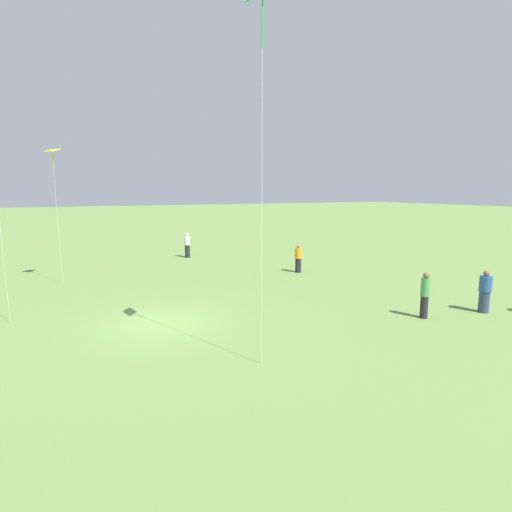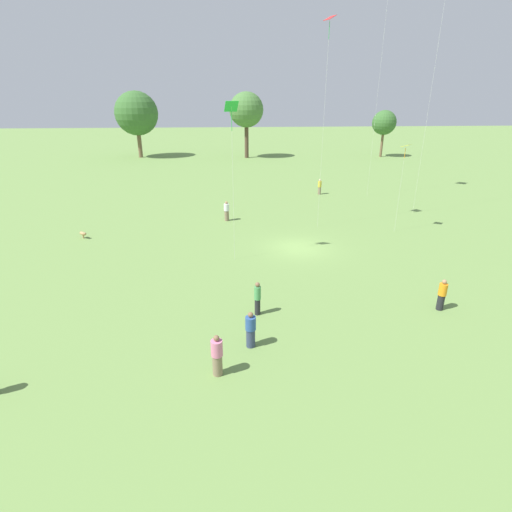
{
  "view_description": "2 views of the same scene",
  "coord_description": "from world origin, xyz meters",
  "px_view_note": "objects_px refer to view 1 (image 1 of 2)",
  "views": [
    {
      "loc": [
        -14.44,
        2.99,
        4.92
      ],
      "look_at": [
        2.59,
        -5.19,
        1.81
      ],
      "focal_mm": 28.0,
      "sensor_mm": 36.0,
      "label": 1
    },
    {
      "loc": [
        -5.19,
        -27.33,
        10.53
      ],
      "look_at": [
        -3.63,
        -6.51,
        2.09
      ],
      "focal_mm": 28.0,
      "sensor_mm": 36.0,
      "label": 2
    }
  ],
  "objects_px": {
    "person_3": "(485,292)",
    "person_7": "(187,245)",
    "kite_1": "(53,158)",
    "kite_4": "(262,7)",
    "person_1": "(425,295)",
    "person_4": "(298,258)"
  },
  "relations": [
    {
      "from": "person_1",
      "to": "person_3",
      "type": "xyz_separation_m",
      "value": [
        -0.52,
        -2.8,
        -0.07
      ]
    },
    {
      "from": "person_1",
      "to": "person_7",
      "type": "xyz_separation_m",
      "value": [
        17.83,
        4.32,
        -0.02
      ]
    },
    {
      "from": "kite_1",
      "to": "kite_4",
      "type": "height_order",
      "value": "kite_4"
    },
    {
      "from": "kite_1",
      "to": "kite_4",
      "type": "xyz_separation_m",
      "value": [
        -13.43,
        -5.14,
        2.89
      ]
    },
    {
      "from": "person_1",
      "to": "person_4",
      "type": "relative_size",
      "value": 1.05
    },
    {
      "from": "kite_1",
      "to": "person_7",
      "type": "bearing_deg",
      "value": 122.94
    },
    {
      "from": "kite_1",
      "to": "person_3",
      "type": "bearing_deg",
      "value": 50.24
    },
    {
      "from": "person_3",
      "to": "kite_4",
      "type": "height_order",
      "value": "kite_4"
    },
    {
      "from": "person_4",
      "to": "person_1",
      "type": "bearing_deg",
      "value": -137.44
    },
    {
      "from": "person_3",
      "to": "person_4",
      "type": "height_order",
      "value": "person_3"
    },
    {
      "from": "person_1",
      "to": "person_7",
      "type": "bearing_deg",
      "value": 109.05
    },
    {
      "from": "person_1",
      "to": "person_4",
      "type": "xyz_separation_m",
      "value": [
        9.64,
        -0.21,
        -0.07
      ]
    },
    {
      "from": "person_7",
      "to": "person_4",
      "type": "bearing_deg",
      "value": -65.45
    },
    {
      "from": "person_1",
      "to": "kite_4",
      "type": "relative_size",
      "value": 0.18
    },
    {
      "from": "person_7",
      "to": "kite_1",
      "type": "xyz_separation_m",
      "value": [
        -5.39,
        8.37,
        5.65
      ]
    },
    {
      "from": "person_3",
      "to": "person_7",
      "type": "height_order",
      "value": "person_7"
    },
    {
      "from": "person_1",
      "to": "person_4",
      "type": "height_order",
      "value": "person_1"
    },
    {
      "from": "kite_1",
      "to": "kite_4",
      "type": "relative_size",
      "value": 0.69
    },
    {
      "from": "person_3",
      "to": "person_4",
      "type": "bearing_deg",
      "value": -120.44
    },
    {
      "from": "person_3",
      "to": "person_7",
      "type": "xyz_separation_m",
      "value": [
        18.36,
        7.12,
        0.05
      ]
    },
    {
      "from": "person_7",
      "to": "kite_1",
      "type": "bearing_deg",
      "value": -151.64
    },
    {
      "from": "person_3",
      "to": "person_7",
      "type": "distance_m",
      "value": 19.69
    }
  ]
}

